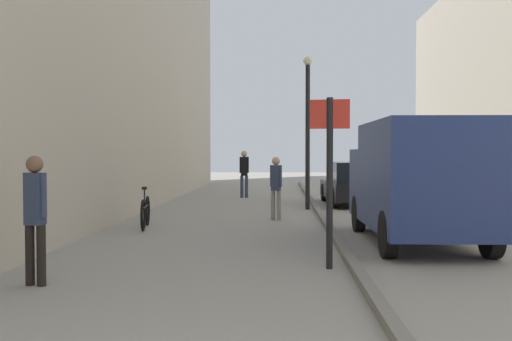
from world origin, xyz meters
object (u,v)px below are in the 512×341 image
parked_car (353,184)px  lamp_post (308,122)px  bicycle_leaning (145,212)px  pedestrian_main_foreground (276,184)px  pedestrian_mid_block (244,171)px  pedestrian_far_crossing (35,211)px  street_sign_post (330,167)px  delivery_van (416,179)px

parked_car → lamp_post: 3.19m
parked_car → bicycle_leaning: bearing=-133.1°
pedestrian_main_foreground → parked_car: bearing=82.6°
pedestrian_main_foreground → lamp_post: bearing=93.2°
pedestrian_mid_block → pedestrian_far_crossing: 15.65m
pedestrian_far_crossing → bicycle_leaning: pedestrian_far_crossing is taller
pedestrian_mid_block → pedestrian_far_crossing: (-1.82, -15.54, -0.07)m
street_sign_post → lamp_post: (0.10, 9.50, 1.18)m
delivery_van → pedestrian_main_foreground: bearing=124.4°
lamp_post → delivery_van: bearing=-75.4°
parked_car → bicycle_leaning: (-5.66, -6.64, -0.33)m
delivery_van → parked_car: (-0.14, 8.74, -0.55)m
parked_car → pedestrian_far_crossing: bearing=-117.1°
street_sign_post → bicycle_leaning: (-3.91, 4.70, -1.16)m
pedestrian_mid_block → lamp_post: (2.27, -4.73, 1.65)m
pedestrian_far_crossing → parked_car: (5.74, 12.66, -0.28)m
pedestrian_mid_block → street_sign_post: 14.40m
pedestrian_main_foreground → pedestrian_mid_block: (-1.31, 7.72, 0.11)m
street_sign_post → delivery_van: bearing=-116.6°
lamp_post → pedestrian_mid_block: bearing=115.7°
bicycle_leaning → pedestrian_far_crossing: bearing=-98.2°
parked_car → street_sign_post: bearing=-101.5°
delivery_van → lamp_post: lamp_post is taller
pedestrian_far_crossing → lamp_post: (4.09, 10.81, 1.73)m
pedestrian_mid_block → parked_car: bearing=-47.1°
pedestrian_far_crossing → parked_car: bearing=78.2°
pedestrian_main_foreground → pedestrian_far_crossing: 8.43m
parked_car → bicycle_leaning: parked_car is taller
pedestrian_mid_block → parked_car: (3.92, -2.88, -0.36)m
lamp_post → bicycle_leaning: size_ratio=2.70×
pedestrian_mid_block → bicycle_leaning: 9.71m
pedestrian_far_crossing → delivery_van: size_ratio=0.35×
bicycle_leaning → pedestrian_mid_block: bearing=72.3°
pedestrian_main_foreground → street_sign_post: street_sign_post is taller
pedestrian_main_foreground → lamp_post: (0.96, 2.99, 1.76)m
delivery_van → street_sign_post: bearing=-126.8°
lamp_post → bicycle_leaning: (-4.01, -4.80, -2.34)m
pedestrian_mid_block → bicycle_leaning: size_ratio=1.05×
pedestrian_far_crossing → lamp_post: size_ratio=0.36×
pedestrian_main_foreground → bicycle_leaning: size_ratio=0.94×
pedestrian_main_foreground → pedestrian_mid_block: size_ratio=0.90×
pedestrian_main_foreground → street_sign_post: bearing=-61.4°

